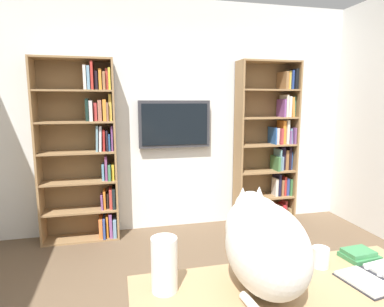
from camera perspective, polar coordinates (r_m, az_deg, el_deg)
The scene contains 9 objects.
wall_back at distance 3.88m, azimuth -3.07°, elevation 6.46°, with size 4.52×0.06×2.70m, color silver.
bookshelf_left at distance 4.14m, azimuth 13.98°, elevation 1.51°, with size 0.75×0.28×2.02m.
bookshelf_right at distance 3.69m, azimuth -18.24°, elevation 0.58°, with size 0.82×0.28×1.99m.
wall_mounted_tv at distance 3.80m, azimuth -3.11°, elevation 5.23°, with size 0.85×0.07×0.55m.
cat at distance 1.43m, azimuth 12.44°, elevation -14.97°, with size 0.31×0.61×0.41m.
open_binder at distance 1.76m, azimuth 30.35°, elevation -18.50°, with size 0.36×0.27×0.02m.
paper_towel_roll at distance 1.42m, azimuth -4.95°, elevation -19.08°, with size 0.11×0.11×0.23m, color white.
coffee_mug at distance 1.74m, azimuth 21.88°, elevation -16.74°, with size 0.08×0.08×0.10m, color white.
desk_book_stack at distance 1.91m, azimuth 27.58°, elevation -15.64°, with size 0.18×0.15×0.05m.
Camera 1 is at (0.69, 1.58, 1.54)m, focal length 29.98 mm.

